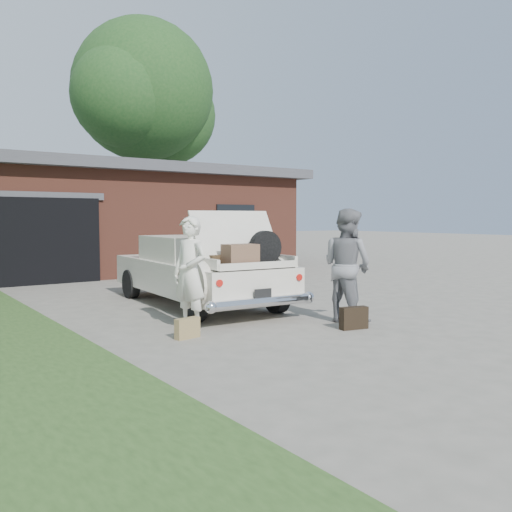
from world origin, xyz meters
TOP-DOWN VIEW (x-y plane):
  - ground at (0.00, 0.00)m, footprint 90.00×90.00m
  - house at (0.98, 11.47)m, footprint 12.80×7.80m
  - tree_right at (5.09, 15.94)m, footprint 6.94×6.03m
  - sedan at (0.26, 2.87)m, footprint 2.10×4.79m
  - woman_left at (-1.00, 0.91)m, footprint 0.55×0.71m
  - woman_right at (1.40, 0.01)m, footprint 0.79×0.96m
  - suitcase_left at (-1.31, 0.44)m, footprint 0.39×0.18m
  - suitcase_right at (1.06, -0.48)m, footprint 0.46×0.23m

SIDE VIEW (x-z plane):
  - ground at x=0.00m, z-range 0.00..0.00m
  - suitcase_left at x=-1.31m, z-range 0.00..0.29m
  - suitcase_right at x=1.06m, z-range 0.00..0.34m
  - sedan at x=0.26m, z-range -0.22..1.60m
  - woman_left at x=-1.00m, z-range 0.00..1.72m
  - woman_right at x=1.40m, z-range 0.00..1.84m
  - house at x=0.98m, z-range 0.02..3.32m
  - tree_right at x=5.09m, z-range 1.77..11.96m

